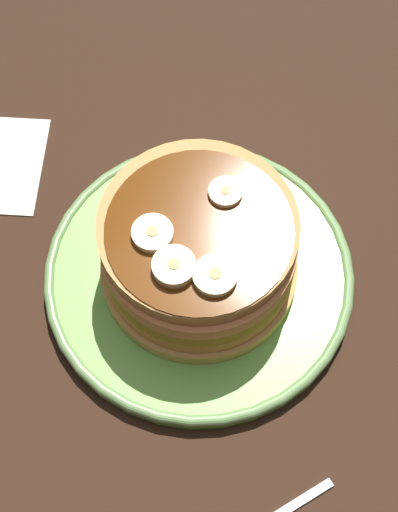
% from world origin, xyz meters
% --- Properties ---
extents(ground_plane, '(1.40, 1.40, 0.03)m').
position_xyz_m(ground_plane, '(0.00, 0.00, -0.01)').
color(ground_plane, black).
extents(plate, '(0.27, 0.27, 0.02)m').
position_xyz_m(plate, '(0.00, 0.00, 0.01)').
color(plate, '#72B74C').
rests_on(plate, ground_plane).
extents(pancake_stack, '(0.17, 0.17, 0.08)m').
position_xyz_m(pancake_stack, '(0.00, -0.00, 0.05)').
color(pancake_stack, tan).
rests_on(pancake_stack, plate).
extents(banana_slice_0, '(0.03, 0.03, 0.01)m').
position_xyz_m(banana_slice_0, '(0.03, -0.03, 0.09)').
color(banana_slice_0, '#F9E1B4').
rests_on(banana_slice_0, pancake_stack).
extents(banana_slice_1, '(0.03, 0.03, 0.01)m').
position_xyz_m(banana_slice_1, '(-0.03, 0.02, 0.10)').
color(banana_slice_1, '#F1E9BF').
rests_on(banana_slice_1, pancake_stack).
extents(banana_slice_2, '(0.03, 0.03, 0.01)m').
position_xyz_m(banana_slice_2, '(0.00, 0.04, 0.10)').
color(banana_slice_2, '#F1E8B4').
rests_on(banana_slice_2, pancake_stack).
extents(banana_slice_3, '(0.03, 0.03, 0.01)m').
position_xyz_m(banana_slice_3, '(-0.04, -0.01, 0.10)').
color(banana_slice_3, '#ECF4C1').
rests_on(banana_slice_3, pancake_stack).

